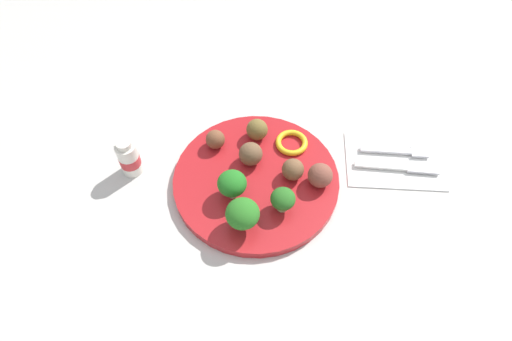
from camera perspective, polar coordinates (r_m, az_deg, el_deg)
ground_plane at (r=0.75m, az=0.00°, el=-1.59°), size 4.00×4.00×0.00m
plate at (r=0.75m, az=0.00°, el=-1.25°), size 0.28×0.28×0.02m
broccoli_floret_mid_left at (r=0.70m, az=-3.12°, el=-1.73°), size 0.05×0.05×0.05m
broccoli_floret_near_rim at (r=0.69m, az=3.50°, el=-3.74°), size 0.04×0.04×0.04m
broccoli_floret_front_left at (r=0.66m, az=-1.75°, el=-5.63°), size 0.05×0.05×0.06m
meatball_front_left at (r=0.77m, az=-5.29°, el=4.03°), size 0.03×0.03×0.03m
meatball_mid_left at (r=0.74m, az=-0.70°, el=2.16°), size 0.04×0.04×0.04m
meatball_center at (r=0.73m, az=8.31°, el=-0.63°), size 0.04×0.04×0.04m
meatball_back_right at (r=0.73m, az=4.82°, el=-0.05°), size 0.04×0.04×0.04m
meatball_near_rim at (r=0.78m, az=0.13°, el=5.32°), size 0.04×0.04×0.04m
pepper_ring_front_right at (r=0.78m, az=4.64°, el=3.61°), size 0.06×0.06×0.01m
napkin at (r=0.82m, az=17.49°, el=1.26°), size 0.18×0.14×0.01m
fork at (r=0.83m, az=17.95°, el=2.42°), size 0.12×0.03×0.01m
knife at (r=0.80m, az=18.22°, el=0.40°), size 0.15×0.04×0.01m
yogurt_bottle at (r=0.77m, az=-16.11°, el=1.56°), size 0.04×0.04×0.08m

